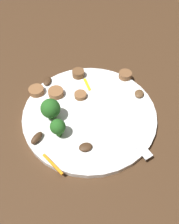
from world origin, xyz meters
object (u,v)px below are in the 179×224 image
at_px(mushroom_2, 139,94).
at_px(broccoli_floret_1, 58,127).
at_px(plate, 90,114).
at_px(mushroom_0, 86,147).
at_px(pepper_strip_0, 53,164).
at_px(sausage_slice_3, 125,75).
at_px(pepper_strip_1, 87,84).
at_px(fork, 125,129).
at_px(sausage_slice_1, 36,91).
at_px(sausage_slice_4, 80,95).
at_px(mushroom_1, 47,81).
at_px(sausage_slice_2, 78,73).
at_px(sausage_slice_0, 56,93).
at_px(broccoli_floret_0, 50,108).
at_px(mushroom_3, 37,138).

bearing_deg(mushroom_2, broccoli_floret_1, -68.58).
xyz_separation_m(plate, mushroom_0, (0.09, -0.02, 0.01)).
xyz_separation_m(plate, pepper_strip_0, (0.11, -0.09, 0.01)).
distance_m(sausage_slice_3, mushroom_0, 0.22).
height_order(mushroom_2, pepper_strip_1, mushroom_2).
height_order(fork, sausage_slice_1, sausage_slice_1).
xyz_separation_m(sausage_slice_4, mushroom_1, (-0.06, -0.07, -0.00)).
bearing_deg(broccoli_floret_1, sausage_slice_3, 128.39).
distance_m(sausage_slice_1, pepper_strip_0, 0.19).
relative_size(plate, mushroom_2, 11.38).
height_order(broccoli_floret_1, sausage_slice_2, broccoli_floret_1).
height_order(mushroom_2, pepper_strip_0, mushroom_2).
height_order(sausage_slice_0, mushroom_1, sausage_slice_0).
distance_m(broccoli_floret_0, mushroom_2, 0.20).
height_order(sausage_slice_0, pepper_strip_0, sausage_slice_0).
relative_size(sausage_slice_4, mushroom_1, 0.93).
distance_m(sausage_slice_0, sausage_slice_3, 0.17).
relative_size(sausage_slice_1, mushroom_2, 1.37).
bearing_deg(pepper_strip_1, plate, -6.18).
xyz_separation_m(fork, sausage_slice_0, (-0.12, -0.13, 0.00)).
height_order(sausage_slice_2, mushroom_2, sausage_slice_2).
bearing_deg(mushroom_0, sausage_slice_2, 175.45).
bearing_deg(pepper_strip_0, mushroom_0, 110.05).
height_order(fork, mushroom_0, mushroom_0).
distance_m(sausage_slice_1, mushroom_0, 0.19).
bearing_deg(mushroom_3, sausage_slice_2, 147.70).
xyz_separation_m(fork, mushroom_0, (0.03, -0.09, 0.00)).
height_order(fork, sausage_slice_3, sausage_slice_3).
height_order(broccoli_floret_0, sausage_slice_1, broccoli_floret_0).
bearing_deg(sausage_slice_1, mushroom_3, -1.48).
relative_size(fork, mushroom_0, 6.65).
bearing_deg(sausage_slice_0, fork, 46.92).
height_order(plate, pepper_strip_1, pepper_strip_1).
distance_m(plate, fork, 0.09).
bearing_deg(sausage_slice_0, broccoli_floret_0, -12.44).
height_order(sausage_slice_3, pepper_strip_0, sausage_slice_3).
xyz_separation_m(broccoli_floret_1, pepper_strip_1, (-0.13, 0.08, -0.02)).
xyz_separation_m(sausage_slice_1, mushroom_2, (0.05, 0.23, -0.00)).
distance_m(plate, mushroom_2, 0.12).
bearing_deg(mushroom_0, pepper_strip_1, 169.25).
bearing_deg(mushroom_3, sausage_slice_0, 157.82).
height_order(pepper_strip_0, pepper_strip_1, same).
bearing_deg(broccoli_floret_1, fork, 84.98).
xyz_separation_m(broccoli_floret_1, sausage_slice_2, (-0.16, 0.06, -0.02)).
distance_m(sausage_slice_3, pepper_strip_0, 0.28).
height_order(sausage_slice_1, mushroom_2, sausage_slice_1).
relative_size(sausage_slice_1, pepper_strip_0, 0.64).
bearing_deg(pepper_strip_0, fork, 109.15).
bearing_deg(sausage_slice_1, sausage_slice_0, 71.74).
bearing_deg(sausage_slice_1, sausage_slice_3, 93.92).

